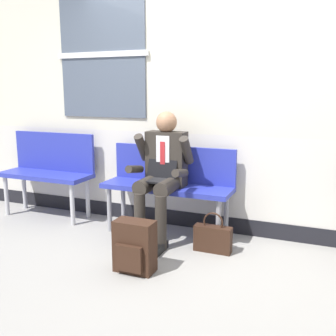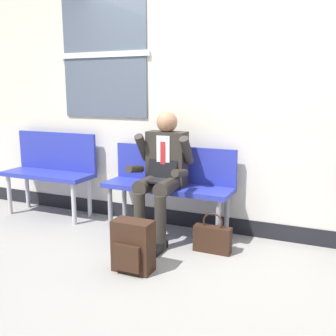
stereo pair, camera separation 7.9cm
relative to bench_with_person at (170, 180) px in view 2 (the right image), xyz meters
The scene contains 7 objects.
ground_plane 0.72m from the bench_with_person, 63.40° to the right, with size 18.00×18.00×0.00m, color gray.
station_wall 0.94m from the bench_with_person, 56.73° to the left, with size 6.33×0.17×2.89m.
bench_with_person is the anchor object (origin of this frame).
bench_empty 1.55m from the bench_with_person, behind, with size 1.11×0.42×0.98m.
person_seated 0.24m from the bench_with_person, 90.00° to the right, with size 0.57×0.70×1.28m.
backpack 1.03m from the bench_with_person, 84.65° to the right, with size 0.33×0.22×0.44m.
handbag 0.79m from the bench_with_person, 29.56° to the right, with size 0.35×0.11×0.38m.
Camera 2 is at (1.40, -3.25, 1.49)m, focal length 42.07 mm.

